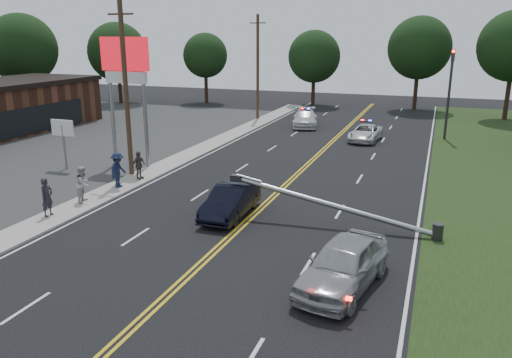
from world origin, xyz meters
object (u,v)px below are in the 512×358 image
at_px(pylon_sign, 126,71).
at_px(small_sign, 63,132).
at_px(utility_pole_far, 258,67).
at_px(crashed_sedan, 231,201).
at_px(waiting_sedan, 343,264).
at_px(fallen_streetlight, 343,208).
at_px(emergency_b, 305,118).
at_px(bystander_b, 83,184).
at_px(bystander_a, 47,197).
at_px(bystander_d, 139,165).
at_px(emergency_a, 365,133).
at_px(utility_pole_mid, 126,90).
at_px(bystander_c, 118,170).
at_px(traffic_signal, 450,87).

relative_size(pylon_sign, small_sign, 2.58).
distance_m(utility_pole_far, crashed_sedan, 27.89).
height_order(utility_pole_far, waiting_sedan, utility_pole_far).
height_order(fallen_streetlight, emergency_b, fallen_streetlight).
bearing_deg(pylon_sign, bystander_b, -74.25).
height_order(pylon_sign, emergency_b, pylon_sign).
bearing_deg(bystander_a, waiting_sedan, -97.23).
distance_m(utility_pole_far, bystander_b, 27.50).
xyz_separation_m(small_sign, crashed_sedan, (13.03, -4.28, -1.61)).
xyz_separation_m(emergency_b, bystander_d, (-4.38, -20.62, 0.17)).
bearing_deg(crashed_sedan, bystander_d, 152.61).
xyz_separation_m(emergency_a, bystander_d, (-10.55, -15.97, 0.30)).
bearing_deg(utility_pole_mid, emergency_a, 52.73).
xyz_separation_m(pylon_sign, bystander_c, (2.20, -4.54, -4.92)).
xyz_separation_m(traffic_signal, emergency_b, (-12.09, 1.86, -3.45)).
height_order(utility_pole_mid, bystander_b, utility_pole_mid).
bearing_deg(utility_pole_far, bystander_c, -87.91).
xyz_separation_m(utility_pole_mid, crashed_sedan, (8.23, -4.28, -4.36)).
bearing_deg(waiting_sedan, bystander_c, 164.50).
bearing_deg(bystander_d, small_sign, 94.48).
height_order(emergency_b, bystander_c, bystander_c).
xyz_separation_m(fallen_streetlight, bystander_a, (-12.87, -3.45, 0.09)).
relative_size(crashed_sedan, waiting_sedan, 0.91).
distance_m(pylon_sign, emergency_b, 19.78).
relative_size(traffic_signal, bystander_d, 4.35).
height_order(crashed_sedan, emergency_b, emergency_b).
distance_m(traffic_signal, bystander_b, 28.79).
bearing_deg(bystander_b, utility_pole_far, -13.31).
bearing_deg(emergency_a, waiting_sedan, -79.18).
relative_size(utility_pole_far, bystander_b, 5.57).
distance_m(fallen_streetlight, emergency_a, 19.30).
bearing_deg(bystander_b, traffic_signal, -50.73).
bearing_deg(bystander_a, bystander_b, -4.86).
distance_m(utility_pole_mid, emergency_b, 21.03).
distance_m(bystander_a, bystander_c, 4.93).
height_order(pylon_sign, bystander_c, pylon_sign).
relative_size(fallen_streetlight, bystander_c, 4.87).
bearing_deg(waiting_sedan, small_sign, 165.22).
relative_size(pylon_sign, emergency_a, 1.77).
relative_size(traffic_signal, fallen_streetlight, 0.75).
distance_m(utility_pole_far, bystander_c, 24.88).
relative_size(bystander_a, bystander_c, 0.93).
height_order(small_sign, utility_pole_mid, utility_pole_mid).
bearing_deg(fallen_streetlight, bystander_d, 165.31).
xyz_separation_m(pylon_sign, bystander_a, (1.82, -9.45, -4.98)).
xyz_separation_m(bystander_a, bystander_b, (0.20, 2.27, 0.00)).
bearing_deg(traffic_signal, emergency_b, 171.24).
bearing_deg(traffic_signal, bystander_b, -125.89).
xyz_separation_m(utility_pole_far, bystander_c, (0.90, -24.54, -4.00)).
bearing_deg(crashed_sedan, pylon_sign, 145.28).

